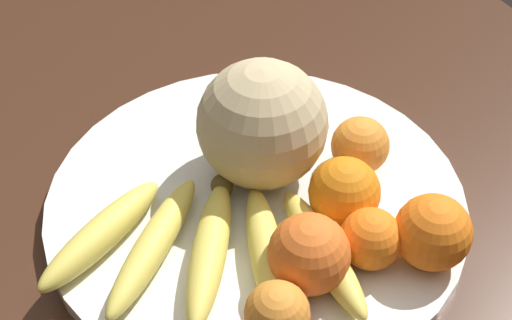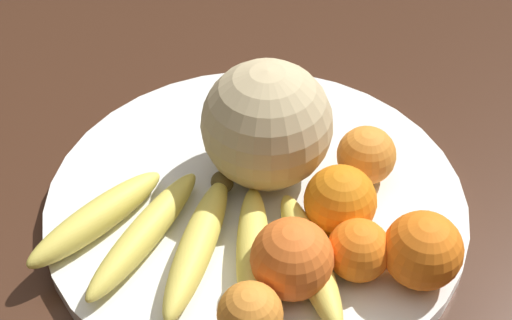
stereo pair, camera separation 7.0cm
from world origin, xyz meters
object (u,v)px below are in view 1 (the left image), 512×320
(banana_bunch, at_px, (208,245))
(orange_front_right, at_px, (309,254))
(melon, at_px, (264,127))
(orange_front_left, at_px, (368,240))
(orange_top_small, at_px, (277,313))
(fruit_bowl, at_px, (256,201))
(orange_mid_center, at_px, (433,232))
(kitchen_table, at_px, (290,229))
(orange_back_right, at_px, (360,145))
(produce_tag, at_px, (279,256))
(orange_back_left, at_px, (344,192))

(banana_bunch, height_order, orange_front_right, orange_front_right)
(melon, distance_m, orange_front_left, 0.16)
(orange_top_small, bearing_deg, fruit_bowl, 160.38)
(orange_mid_center, bearing_deg, kitchen_table, -163.43)
(fruit_bowl, xyz_separation_m, orange_mid_center, (0.15, 0.11, 0.04))
(orange_front_left, distance_m, orange_mid_center, 0.06)
(orange_back_right, bearing_deg, orange_top_small, -49.55)
(fruit_bowl, xyz_separation_m, banana_bunch, (0.05, -0.08, 0.03))
(orange_front_left, xyz_separation_m, produce_tag, (-0.04, -0.07, -0.03))
(melon, relative_size, orange_back_right, 2.17)
(kitchen_table, bearing_deg, produce_tag, -33.65)
(kitchen_table, xyz_separation_m, fruit_bowl, (0.03, -0.06, 0.10))
(fruit_bowl, xyz_separation_m, orange_top_small, (0.16, -0.06, 0.04))
(orange_front_right, distance_m, orange_mid_center, 0.12)
(fruit_bowl, bearing_deg, orange_front_right, -2.39)
(orange_back_right, xyz_separation_m, produce_tag, (0.07, -0.13, -0.03))
(melon, height_order, produce_tag, melon)
(orange_front_left, bearing_deg, fruit_bowl, -155.48)
(orange_front_right, height_order, orange_top_small, orange_front_right)
(orange_front_left, height_order, orange_back_right, orange_back_right)
(fruit_bowl, distance_m, orange_back_left, 0.10)
(orange_front_right, relative_size, orange_top_small, 1.32)
(kitchen_table, relative_size, fruit_bowl, 3.53)
(fruit_bowl, height_order, orange_front_right, orange_front_right)
(banana_bunch, bearing_deg, orange_back_left, 117.23)
(banana_bunch, height_order, orange_top_small, orange_top_small)
(orange_front_left, relative_size, orange_mid_center, 0.81)
(fruit_bowl, distance_m, orange_top_small, 0.17)
(kitchen_table, xyz_separation_m, orange_top_small, (0.19, -0.11, 0.14))
(orange_front_left, bearing_deg, orange_top_small, -72.79)
(orange_mid_center, distance_m, orange_back_right, 0.14)
(orange_back_right, bearing_deg, orange_front_right, -48.08)
(kitchen_table, distance_m, orange_back_left, 0.18)
(banana_bunch, xyz_separation_m, produce_tag, (0.03, 0.06, -0.02))
(kitchen_table, height_order, orange_back_left, orange_back_left)
(melon, distance_m, orange_back_right, 0.11)
(melon, bearing_deg, orange_front_left, 13.46)
(fruit_bowl, height_order, orange_back_left, orange_back_left)
(orange_back_left, height_order, orange_top_small, orange_back_left)
(orange_top_small, relative_size, produce_tag, 0.68)
(kitchen_table, height_order, orange_front_left, orange_front_left)
(banana_bunch, bearing_deg, orange_back_right, 134.72)
(banana_bunch, xyz_separation_m, orange_front_left, (0.07, 0.13, 0.01))
(orange_back_right, bearing_deg, produce_tag, -60.82)
(orange_top_small, bearing_deg, banana_bunch, -168.57)
(fruit_bowl, bearing_deg, kitchen_table, 115.98)
(orange_back_left, relative_size, orange_top_small, 1.25)
(orange_back_left, relative_size, orange_back_right, 1.15)
(melon, xyz_separation_m, orange_front_left, (0.15, 0.04, -0.04))
(melon, xyz_separation_m, orange_back_right, (0.03, 0.10, -0.04))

